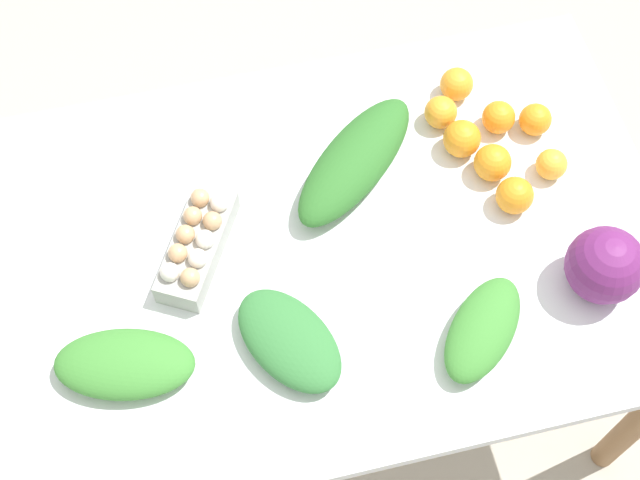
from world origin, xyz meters
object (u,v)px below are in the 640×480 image
(cabbage_purple, at_px, (605,265))
(greens_bunch_kale, at_px, (289,340))
(orange_4, at_px, (457,84))
(orange_2, at_px, (441,112))
(orange_0, at_px, (462,139))
(greens_bunch_scallion, at_px, (483,329))
(greens_bunch_dandelion, at_px, (355,161))
(greens_bunch_beet_tops, at_px, (125,364))
(orange_1, at_px, (514,194))
(egg_carton, at_px, (197,244))
(orange_6, at_px, (552,164))
(orange_7, at_px, (493,163))
(orange_5, at_px, (535,119))
(orange_3, at_px, (499,117))

(cabbage_purple, height_order, greens_bunch_kale, cabbage_purple)
(cabbage_purple, relative_size, orange_4, 2.07)
(orange_2, bearing_deg, orange_0, -74.44)
(orange_0, bearing_deg, greens_bunch_scallion, -102.15)
(greens_bunch_dandelion, distance_m, greens_bunch_beet_tops, 0.64)
(orange_1, bearing_deg, orange_4, 95.65)
(greens_bunch_dandelion, height_order, greens_bunch_beet_tops, greens_bunch_dandelion)
(egg_carton, relative_size, greens_bunch_scallion, 1.11)
(cabbage_purple, xyz_separation_m, greens_bunch_kale, (-0.64, 0.01, -0.05))
(greens_bunch_kale, xyz_separation_m, orange_0, (0.47, 0.37, 0.01))
(cabbage_purple, bearing_deg, greens_bunch_beet_tops, 178.31)
(orange_2, xyz_separation_m, orange_6, (0.19, -0.18, -0.00))
(cabbage_purple, distance_m, greens_bunch_beet_tops, 0.95)
(greens_bunch_kale, height_order, orange_7, orange_7)
(orange_1, relative_size, orange_5, 1.11)
(orange_0, xyz_separation_m, orange_6, (0.17, -0.10, -0.01))
(orange_4, bearing_deg, greens_bunch_dandelion, -151.02)
(orange_0, relative_size, orange_7, 1.02)
(orange_0, bearing_deg, cabbage_purple, -65.61)
(greens_bunch_scallion, xyz_separation_m, greens_bunch_beet_tops, (-0.69, 0.09, 0.00))
(cabbage_purple, distance_m, orange_7, 0.33)
(greens_bunch_kale, bearing_deg, orange_5, 31.07)
(orange_0, relative_size, orange_1, 1.04)
(greens_bunch_dandelion, bearing_deg, orange_7, -13.63)
(greens_bunch_kale, bearing_deg, egg_carton, 119.49)
(greens_bunch_scallion, distance_m, orange_3, 0.51)
(greens_bunch_dandelion, bearing_deg, orange_1, -26.70)
(orange_1, distance_m, orange_2, 0.26)
(cabbage_purple, relative_size, orange_2, 2.13)
(greens_bunch_scallion, distance_m, greens_bunch_beet_tops, 0.69)
(greens_bunch_kale, distance_m, orange_5, 0.75)
(greens_bunch_scallion, height_order, orange_2, orange_2)
(orange_5, height_order, orange_7, orange_7)
(cabbage_purple, distance_m, orange_3, 0.42)
(egg_carton, bearing_deg, orange_1, -63.92)
(egg_carton, xyz_separation_m, orange_1, (0.67, -0.03, -0.00))
(greens_bunch_kale, bearing_deg, orange_3, 36.03)
(greens_bunch_beet_tops, xyz_separation_m, orange_2, (0.76, 0.43, 0.00))
(greens_bunch_kale, xyz_separation_m, orange_2, (0.44, 0.45, 0.00))
(greens_bunch_kale, relative_size, greens_bunch_scallion, 1.04)
(orange_0, distance_m, orange_4, 0.15)
(orange_2, bearing_deg, greens_bunch_beet_tops, -150.50)
(greens_bunch_kale, height_order, greens_bunch_scallion, greens_bunch_scallion)
(greens_bunch_kale, relative_size, orange_3, 3.46)
(orange_5, xyz_separation_m, orange_7, (-0.13, -0.09, 0.00))
(orange_2, bearing_deg, orange_5, -18.44)
(orange_0, xyz_separation_m, orange_3, (0.10, 0.04, -0.00))
(greens_bunch_dandelion, height_order, orange_0, greens_bunch_dandelion)
(cabbage_purple, distance_m, greens_bunch_dandelion, 0.56)
(egg_carton, bearing_deg, orange_5, -50.82)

